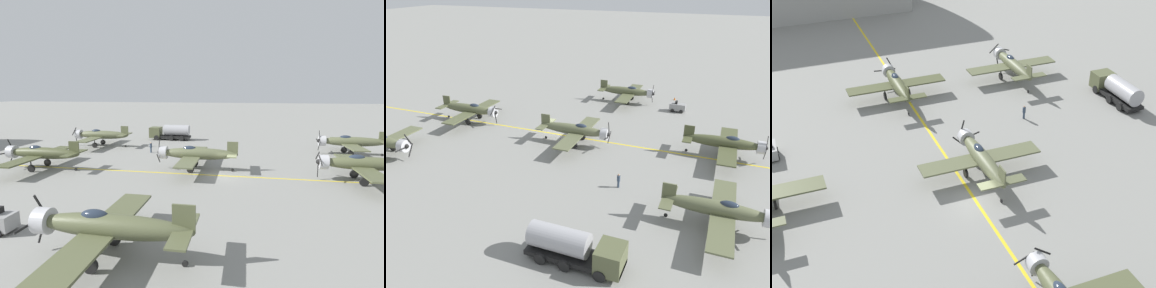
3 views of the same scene
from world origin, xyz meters
The scene contains 10 objects.
ground_plane centered at (0.00, 0.00, 0.00)m, with size 400.00×400.00×0.00m, color gray.
taxiway_stripe centered at (0.00, 0.00, 0.00)m, with size 0.30×160.00×0.01m, color yellow.
airplane_near_center centered at (0.24, -14.42, 2.01)m, with size 12.00×9.98×3.65m.
airplane_far_center centered at (-1.01, 22.86, 2.01)m, with size 12.00×9.98×3.66m.
airplane_mid_left centered at (-18.39, 5.67, 2.01)m, with size 12.00×9.98×3.65m.
airplane_mid_center centered at (2.05, 4.00, 2.01)m, with size 12.00×9.98×3.76m.
airplane_far_right centered at (14.58, 22.93, 2.01)m, with size 12.00×9.98×3.65m.
airplane_near_right centered at (14.73, -17.60, 2.01)m, with size 12.00×9.98×3.65m.
fuel_tanker centered at (23.58, 12.74, 1.51)m, with size 2.67×8.00×2.98m.
ground_crew_walking centered at (11.05, 12.64, 0.90)m, with size 0.36×0.36×1.65m.
Camera 1 is at (-33.29, -1.98, 9.72)m, focal length 28.00 mm.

